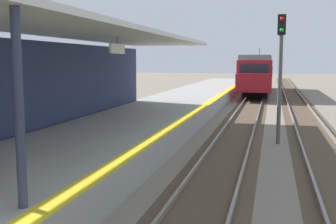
% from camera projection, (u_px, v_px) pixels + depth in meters
% --- Properties ---
extents(station_platform, '(5.00, 80.00, 0.91)m').
position_uv_depth(station_platform, '(142.00, 123.00, 19.61)').
color(station_platform, '#999993').
rests_on(station_platform, ground).
extents(station_building_with_canopy, '(4.85, 24.00, 4.43)m').
position_uv_depth(station_building_with_canopy, '(38.00, 82.00, 14.11)').
color(station_building_with_canopy, '#4C4C4C').
rests_on(station_building_with_canopy, ground).
extents(track_pair_nearest_platform, '(2.34, 120.00, 0.16)m').
position_uv_depth(track_pair_nearest_platform, '(242.00, 123.00, 22.44)').
color(track_pair_nearest_platform, '#4C3D2D').
rests_on(track_pair_nearest_platform, ground).
extents(track_pair_middle, '(2.34, 120.00, 0.16)m').
position_uv_depth(track_pair_middle, '(309.00, 125.00, 21.62)').
color(track_pair_middle, '#4C3D2D').
rests_on(track_pair_middle, ground).
extents(approaching_train, '(2.93, 19.60, 4.76)m').
position_uv_depth(approaching_train, '(258.00, 72.00, 42.83)').
color(approaching_train, maroon).
rests_on(approaching_train, ground).
extents(rail_signal_post, '(0.32, 0.34, 5.20)m').
position_uv_depth(rail_signal_post, '(280.00, 65.00, 16.69)').
color(rail_signal_post, '#4C4C4C').
rests_on(rail_signal_post, ground).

